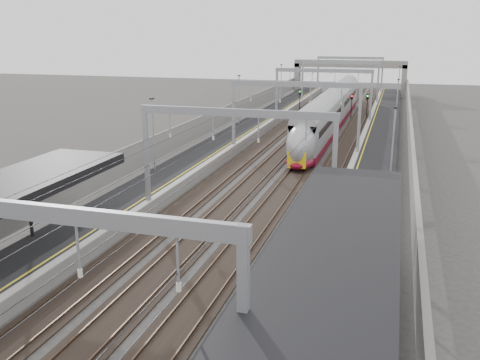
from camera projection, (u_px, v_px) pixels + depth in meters
The scene contains 12 objects.
platform_left at pixel (227, 143), 58.78m from camera, with size 4.00×120.00×1.00m, color black.
platform_right at pixel (376, 151), 54.41m from camera, with size 4.00×120.00×1.00m, color black.
tracks at pixel (299, 151), 56.72m from camera, with size 11.40×140.00×0.20m.
overhead_line at pixel (311, 87), 61.21m from camera, with size 13.00×140.00×6.60m.
canopy_right at pixel (315, 307), 14.35m from camera, with size 4.40×30.00×4.24m.
overbridge at pixel (350, 68), 106.14m from camera, with size 22.00×2.20×6.90m.
wall_left at pixel (200, 131), 59.37m from camera, with size 0.30×120.00×3.20m, color slate.
wall_right at pixel (410, 143), 53.24m from camera, with size 0.30×120.00×3.20m, color slate.
train at pixel (330, 115), 67.93m from camera, with size 2.66×48.50×4.21m.
signal_green at pixel (300, 97), 84.19m from camera, with size 0.32×0.32×3.48m.
signal_red_near at pixel (352, 102), 78.19m from camera, with size 0.32×0.32×3.48m.
signal_red_far at pixel (367, 102), 78.30m from camera, with size 0.32×0.32×3.48m.
Camera 1 is at (9.76, -9.98, 12.20)m, focal length 40.00 mm.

